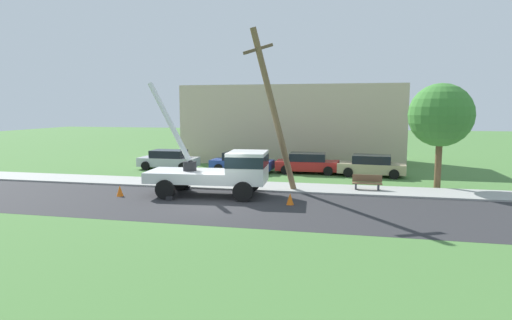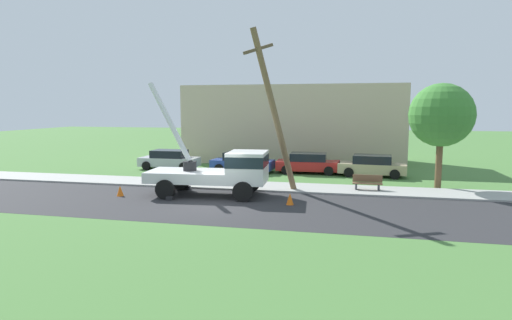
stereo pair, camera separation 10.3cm
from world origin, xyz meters
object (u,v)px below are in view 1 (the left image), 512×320
(utility_truck, at_px, (223,169))
(parked_sedan_tan, at_px, (371,166))
(leaning_utility_pole, at_px, (274,110))
(traffic_cone_ahead, at_px, (290,199))
(parked_sedan_silver, at_px, (169,160))
(park_bench, at_px, (367,183))
(parked_sedan_red, at_px, (308,163))
(traffic_cone_behind, at_px, (120,191))
(parked_sedan_blue, at_px, (242,162))
(roadside_tree_near, at_px, (441,115))

(utility_truck, xyz_separation_m, parked_sedan_tan, (7.86, 8.39, -0.70))
(leaning_utility_pole, bearing_deg, traffic_cone_ahead, -63.71)
(leaning_utility_pole, height_order, parked_sedan_tan, leaning_utility_pole)
(traffic_cone_ahead, height_order, parked_sedan_silver, parked_sedan_silver)
(parked_sedan_tan, height_order, park_bench, parked_sedan_tan)
(parked_sedan_red, xyz_separation_m, parked_sedan_tan, (4.32, -0.43, 0.00))
(traffic_cone_behind, height_order, parked_sedan_blue, parked_sedan_blue)
(parked_sedan_silver, xyz_separation_m, parked_sedan_blue, (5.74, -0.27, 0.00))
(roadside_tree_near, bearing_deg, parked_sedan_blue, 163.87)
(parked_sedan_blue, bearing_deg, parked_sedan_red, 5.85)
(traffic_cone_behind, xyz_separation_m, parked_sedan_silver, (-1.59, 9.82, 0.43))
(traffic_cone_ahead, relative_size, traffic_cone_behind, 1.00)
(parked_sedan_tan, bearing_deg, traffic_cone_ahead, -113.36)
(leaning_utility_pole, bearing_deg, parked_sedan_blue, 116.63)
(traffic_cone_behind, bearing_deg, parked_sedan_red, 48.74)
(traffic_cone_behind, relative_size, parked_sedan_silver, 0.13)
(traffic_cone_ahead, xyz_separation_m, traffic_cone_behind, (-8.94, 0.05, 0.00))
(traffic_cone_behind, xyz_separation_m, parked_sedan_blue, (4.15, 9.55, 0.43))
(traffic_cone_ahead, height_order, roadside_tree_near, roadside_tree_near)
(parked_sedan_blue, distance_m, parked_sedan_red, 4.67)
(traffic_cone_ahead, bearing_deg, utility_truck, 161.13)
(parked_sedan_silver, relative_size, parked_sedan_tan, 0.98)
(parked_sedan_tan, distance_m, park_bench, 5.48)
(park_bench, bearing_deg, utility_truck, -158.28)
(parked_sedan_tan, bearing_deg, leaning_utility_pole, -127.35)
(utility_truck, distance_m, leaning_utility_pole, 4.09)
(parked_sedan_blue, bearing_deg, traffic_cone_behind, -113.47)
(traffic_cone_behind, distance_m, parked_sedan_silver, 9.95)
(parked_sedan_blue, relative_size, roadside_tree_near, 0.75)
(leaning_utility_pole, distance_m, park_bench, 6.57)
(traffic_cone_behind, bearing_deg, utility_truck, 12.92)
(utility_truck, relative_size, parked_sedan_red, 1.56)
(utility_truck, bearing_deg, parked_sedan_silver, 128.50)
(parked_sedan_tan, bearing_deg, parked_sedan_red, 174.38)
(parked_sedan_tan, bearing_deg, traffic_cone_behind, -143.79)
(traffic_cone_ahead, relative_size, parked_sedan_blue, 0.12)
(leaning_utility_pole, xyz_separation_m, roadside_tree_near, (8.92, 3.46, -0.29))
(leaning_utility_pole, xyz_separation_m, parked_sedan_tan, (5.43, 7.11, -3.73))
(parked_sedan_silver, relative_size, parked_sedan_red, 1.00)
(parked_sedan_silver, distance_m, roadside_tree_near, 18.93)
(parked_sedan_tan, distance_m, roadside_tree_near, 6.12)
(leaning_utility_pole, relative_size, roadside_tree_near, 1.45)
(traffic_cone_behind, distance_m, park_bench, 13.31)
(traffic_cone_ahead, xyz_separation_m, roadside_tree_near, (7.67, 6.00, 3.87))
(traffic_cone_behind, relative_size, parked_sedan_tan, 0.12)
(utility_truck, distance_m, parked_sedan_tan, 11.52)
(traffic_cone_behind, height_order, roadside_tree_near, roadside_tree_near)
(parked_sedan_red, bearing_deg, leaning_utility_pole, -98.36)
(parked_sedan_blue, height_order, park_bench, parked_sedan_blue)
(leaning_utility_pole, relative_size, parked_sedan_tan, 1.92)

